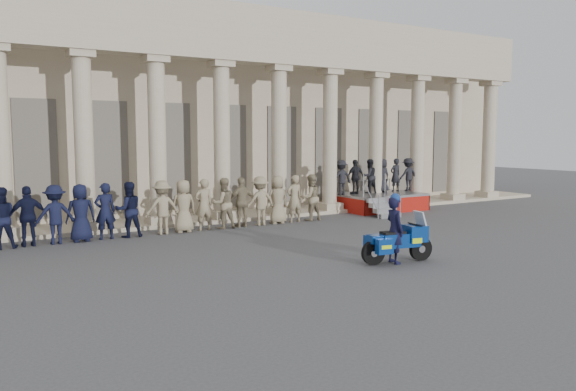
{
  "coord_description": "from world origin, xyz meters",
  "views": [
    {
      "loc": [
        -7.9,
        -12.3,
        3.37
      ],
      "look_at": [
        0.81,
        2.15,
        1.6
      ],
      "focal_mm": 35.0,
      "sensor_mm": 36.0,
      "label": 1
    }
  ],
  "objects": [
    {
      "name": "ground",
      "position": [
        0.0,
        0.0,
        0.0
      ],
      "size": [
        90.0,
        90.0,
        0.0
      ],
      "primitive_type": "plane",
      "color": "#3E3E41",
      "rests_on": "ground"
    },
    {
      "name": "building",
      "position": [
        -0.0,
        14.74,
        4.52
      ],
      "size": [
        40.0,
        12.5,
        9.0
      ],
      "color": "tan",
      "rests_on": "ground"
    },
    {
      "name": "officer_rank",
      "position": [
        -5.12,
        6.45,
        0.94
      ],
      "size": [
        19.76,
        0.71,
        1.87
      ],
      "color": "black",
      "rests_on": "ground"
    },
    {
      "name": "reviewing_stand",
      "position": [
        8.93,
        7.72,
        1.3
      ],
      "size": [
        5.02,
        3.77,
        2.35
      ],
      "color": "gray",
      "rests_on": "ground"
    },
    {
      "name": "motorcycle",
      "position": [
        2.28,
        -1.13,
        0.59
      ],
      "size": [
        2.12,
        0.99,
        1.37
      ],
      "rotation": [
        0.0,
        0.0,
        -0.17
      ],
      "color": "black",
      "rests_on": "ground"
    },
    {
      "name": "rider",
      "position": [
        2.17,
        -1.12,
        0.93
      ],
      "size": [
        0.54,
        0.72,
        1.88
      ],
      "rotation": [
        0.0,
        0.0,
        1.4
      ],
      "color": "black",
      "rests_on": "ground"
    }
  ]
}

